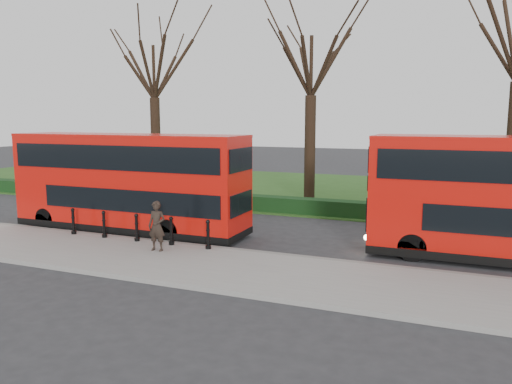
% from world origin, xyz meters
% --- Properties ---
extents(ground, '(120.00, 120.00, 0.00)m').
position_xyz_m(ground, '(0.00, 0.00, 0.00)').
color(ground, '#28282B').
rests_on(ground, ground).
extents(pavement, '(60.00, 4.00, 0.15)m').
position_xyz_m(pavement, '(0.00, -3.00, 0.07)').
color(pavement, gray).
rests_on(pavement, ground).
extents(kerb, '(60.00, 0.25, 0.16)m').
position_xyz_m(kerb, '(0.00, -1.00, 0.07)').
color(kerb, slate).
rests_on(kerb, ground).
extents(grass_verge, '(60.00, 18.00, 0.06)m').
position_xyz_m(grass_verge, '(0.00, 15.00, 0.03)').
color(grass_verge, '#274A18').
rests_on(grass_verge, ground).
extents(hedge, '(60.00, 0.90, 0.80)m').
position_xyz_m(hedge, '(0.00, 6.80, 0.40)').
color(hedge, black).
rests_on(hedge, ground).
extents(yellow_line_outer, '(60.00, 0.10, 0.01)m').
position_xyz_m(yellow_line_outer, '(0.00, -0.70, 0.01)').
color(yellow_line_outer, yellow).
rests_on(yellow_line_outer, ground).
extents(yellow_line_inner, '(60.00, 0.10, 0.01)m').
position_xyz_m(yellow_line_inner, '(0.00, -0.50, 0.01)').
color(yellow_line_inner, yellow).
rests_on(yellow_line_inner, ground).
extents(tree_left, '(6.96, 6.96, 10.87)m').
position_xyz_m(tree_left, '(-8.00, 10.00, 7.90)').
color(tree_left, black).
rests_on(tree_left, ground).
extents(tree_mid, '(6.94, 6.94, 10.85)m').
position_xyz_m(tree_mid, '(2.00, 10.00, 7.88)').
color(tree_mid, black).
rests_on(tree_mid, ground).
extents(bollard_row, '(6.21, 0.15, 1.00)m').
position_xyz_m(bollard_row, '(-1.47, -1.35, 0.65)').
color(bollard_row, black).
rests_on(bollard_row, pavement).
extents(bus_lead, '(10.29, 2.36, 4.09)m').
position_xyz_m(bus_lead, '(-3.08, 0.43, 2.06)').
color(bus_lead, red).
rests_on(bus_lead, ground).
extents(pedestrian, '(0.67, 0.46, 1.76)m').
position_xyz_m(pedestrian, '(0.01, -2.23, 1.03)').
color(pedestrian, black).
rests_on(pedestrian, pavement).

